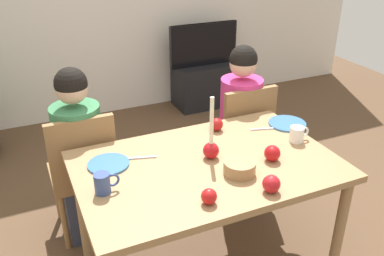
{
  "coord_description": "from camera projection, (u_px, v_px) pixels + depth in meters",
  "views": [
    {
      "loc": [
        -0.86,
        -1.72,
        1.92
      ],
      "look_at": [
        0.0,
        0.2,
        0.87
      ],
      "focal_mm": 38.93,
      "sensor_mm": 36.0,
      "label": 1
    }
  ],
  "objects": [
    {
      "name": "chair_right",
      "position": [
        241.0,
        134.0,
        3.06
      ],
      "size": [
        0.4,
        0.4,
        0.9
      ],
      "color": "olive",
      "rests_on": "ground"
    },
    {
      "name": "mug_right",
      "position": [
        297.0,
        134.0,
        2.44
      ],
      "size": [
        0.13,
        0.08,
        0.09
      ],
      "color": "white",
      "rests_on": "dining_table"
    },
    {
      "name": "fork_right",
      "position": [
        265.0,
        129.0,
        2.6
      ],
      "size": [
        0.18,
        0.06,
        0.01
      ],
      "primitive_type": "cube",
      "rotation": [
        0.0,
        0.0,
        -0.28
      ],
      "color": "silver",
      "rests_on": "dining_table"
    },
    {
      "name": "dining_table",
      "position": [
        207.0,
        176.0,
        2.28
      ],
      "size": [
        1.4,
        0.9,
        0.75
      ],
      "color": "#99754C",
      "rests_on": "ground"
    },
    {
      "name": "chair_left",
      "position": [
        83.0,
        169.0,
        2.63
      ],
      "size": [
        0.4,
        0.4,
        0.9
      ],
      "color": "olive",
      "rests_on": "ground"
    },
    {
      "name": "tv_stand",
      "position": [
        203.0,
        85.0,
        4.74
      ],
      "size": [
        0.64,
        0.4,
        0.48
      ],
      "primitive_type": "cube",
      "color": "black",
      "rests_on": "ground"
    },
    {
      "name": "person_left_child",
      "position": [
        81.0,
        159.0,
        2.63
      ],
      "size": [
        0.3,
        0.3,
        1.17
      ],
      "color": "#33384C",
      "rests_on": "ground"
    },
    {
      "name": "apple_near_candle",
      "position": [
        272.0,
        153.0,
        2.25
      ],
      "size": [
        0.09,
        0.09,
        0.09
      ],
      "primitive_type": "sphere",
      "color": "red",
      "rests_on": "dining_table"
    },
    {
      "name": "plate_right",
      "position": [
        287.0,
        123.0,
        2.66
      ],
      "size": [
        0.24,
        0.24,
        0.01
      ],
      "primitive_type": "cylinder",
      "color": "teal",
      "rests_on": "dining_table"
    },
    {
      "name": "apple_by_left_plate",
      "position": [
        217.0,
        124.0,
        2.57
      ],
      "size": [
        0.08,
        0.08,
        0.08
      ],
      "primitive_type": "sphere",
      "color": "#AD1818",
      "rests_on": "dining_table"
    },
    {
      "name": "plate_left",
      "position": [
        109.0,
        164.0,
        2.22
      ],
      "size": [
        0.22,
        0.22,
        0.01
      ],
      "primitive_type": "cylinder",
      "color": "teal",
      "rests_on": "dining_table"
    },
    {
      "name": "fork_left",
      "position": [
        140.0,
        158.0,
        2.28
      ],
      "size": [
        0.18,
        0.06,
        0.01
      ],
      "primitive_type": "cube",
      "rotation": [
        0.0,
        0.0,
        -0.28
      ],
      "color": "silver",
      "rests_on": "dining_table"
    },
    {
      "name": "apple_far_edge",
      "position": [
        271.0,
        184.0,
        1.99
      ],
      "size": [
        0.09,
        0.09,
        0.09
      ],
      "primitive_type": "sphere",
      "color": "red",
      "rests_on": "dining_table"
    },
    {
      "name": "apple_by_right_mug",
      "position": [
        209.0,
        196.0,
        1.91
      ],
      "size": [
        0.08,
        0.08,
        0.08
      ],
      "primitive_type": "sphere",
      "color": "red",
      "rests_on": "dining_table"
    },
    {
      "name": "tv",
      "position": [
        204.0,
        44.0,
        4.53
      ],
      "size": [
        0.79,
        0.05,
        0.46
      ],
      "color": "black",
      "rests_on": "tv_stand"
    },
    {
      "name": "bowl_walnuts",
      "position": [
        239.0,
        168.0,
        2.13
      ],
      "size": [
        0.17,
        0.17,
        0.07
      ],
      "primitive_type": "cylinder",
      "color": "#99754C",
      "rests_on": "dining_table"
    },
    {
      "name": "candle_centerpiece",
      "position": [
        211.0,
        146.0,
        2.26
      ],
      "size": [
        0.09,
        0.09,
        0.36
      ],
      "color": "red",
      "rests_on": "dining_table"
    },
    {
      "name": "person_right_child",
      "position": [
        240.0,
        126.0,
        3.06
      ],
      "size": [
        0.3,
        0.3,
        1.17
      ],
      "color": "#33384C",
      "rests_on": "ground"
    },
    {
      "name": "mug_left",
      "position": [
        103.0,
        183.0,
        1.98
      ],
      "size": [
        0.12,
        0.08,
        0.1
      ],
      "color": "#33477F",
      "rests_on": "dining_table"
    }
  ]
}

